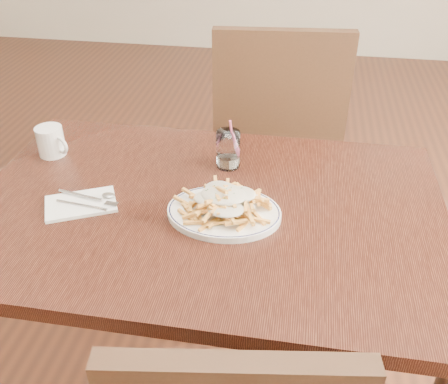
% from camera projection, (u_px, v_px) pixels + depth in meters
% --- Properties ---
extents(table, '(1.20, 0.80, 0.75)m').
position_uv_depth(table, '(206.00, 228.00, 1.31)').
color(table, black).
rests_on(table, ground).
extents(chair_far, '(0.51, 0.51, 1.02)m').
position_uv_depth(chair_far, '(277.00, 135.00, 1.95)').
color(chair_far, black).
rests_on(chair_far, ground).
extents(fries_plate, '(0.28, 0.25, 0.02)m').
position_uv_depth(fries_plate, '(224.00, 212.00, 1.22)').
color(fries_plate, white).
rests_on(fries_plate, table).
extents(loaded_fries, '(0.22, 0.17, 0.06)m').
position_uv_depth(loaded_fries, '(224.00, 198.00, 1.19)').
color(loaded_fries, gold).
rests_on(loaded_fries, fries_plate).
extents(napkin, '(0.20, 0.18, 0.01)m').
position_uv_depth(napkin, '(81.00, 204.00, 1.26)').
color(napkin, white).
rests_on(napkin, table).
extents(cutlery, '(0.18, 0.08, 0.01)m').
position_uv_depth(cutlery, '(81.00, 200.00, 1.26)').
color(cutlery, silver).
rests_on(cutlery, napkin).
extents(water_glass, '(0.07, 0.07, 0.15)m').
position_uv_depth(water_glass, '(228.00, 151.00, 1.39)').
color(water_glass, white).
rests_on(water_glass, table).
extents(coffee_mug, '(0.11, 0.08, 0.09)m').
position_uv_depth(coffee_mug, '(51.00, 141.00, 1.45)').
color(coffee_mug, white).
rests_on(coffee_mug, table).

